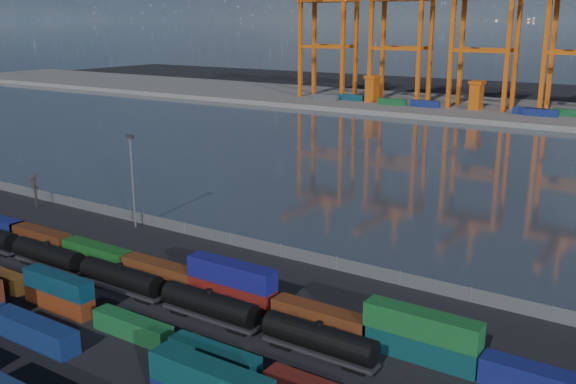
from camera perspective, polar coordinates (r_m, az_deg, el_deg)
The scene contains 13 objects.
ground at distance 80.62m, azimuth -12.15°, elevation -11.53°, with size 700.00×700.00×0.00m, color black.
harbor_water at distance 167.02m, azimuth 14.43°, elevation 2.22°, with size 700.00×700.00×0.00m, color #2A323C.
far_quay at distance 266.98m, azimuth 22.10°, elevation 6.45°, with size 700.00×70.00×2.00m, color #514F4C.
container_row_south at distance 80.56m, azimuth -22.29°, elevation -10.56°, with size 140.56×2.61×5.57m.
container_row_mid at distance 71.43m, azimuth -7.97°, elevation -13.71°, with size 141.07×2.26×4.81m.
container_row_north at distance 83.17m, azimuth -3.92°, elevation -8.96°, with size 142.65×2.61×5.56m.
tanker_string at distance 95.22m, azimuth -17.76°, elevation -6.30°, with size 91.31×2.97×4.24m.
waterfront_fence at distance 99.89m, azimuth -0.64°, elevation -5.24°, with size 160.12×0.12×2.20m.
bare_tree at distance 134.43m, azimuth -21.56°, elevation 0.13°, with size 1.79×1.86×7.15m.
yard_light_mast at distance 115.08m, azimuth -13.67°, elevation 1.37°, with size 1.60×0.40×16.60m.
gantry_cranes at distance 259.84m, azimuth 20.96°, elevation 14.89°, with size 199.75×47.53×64.36m.
quay_containers at distance 255.10m, azimuth 19.03°, elevation 6.91°, with size 172.58×10.99×2.60m.
straddle_carriers at distance 256.97m, azimuth 21.22°, elevation 7.78°, with size 140.00×7.00×11.10m.
Camera 1 is at (52.89, -49.40, 35.51)m, focal length 40.00 mm.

